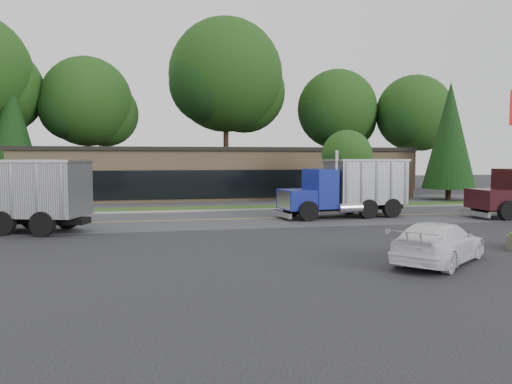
# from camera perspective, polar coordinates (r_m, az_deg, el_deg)

# --- Properties ---
(ground) EXTENTS (140.00, 140.00, 0.00)m
(ground) POSITION_cam_1_polar(r_m,az_deg,el_deg) (19.21, -1.04, -6.47)
(ground) COLOR #35353A
(ground) RESTS_ON ground
(road) EXTENTS (60.00, 8.00, 0.02)m
(road) POSITION_cam_1_polar(r_m,az_deg,el_deg) (28.01, -4.38, -3.17)
(road) COLOR #505054
(road) RESTS_ON ground
(center_line) EXTENTS (60.00, 0.12, 0.01)m
(center_line) POSITION_cam_1_polar(r_m,az_deg,el_deg) (28.01, -4.38, -3.17)
(center_line) COLOR gold
(center_line) RESTS_ON ground
(curb) EXTENTS (60.00, 0.30, 0.12)m
(curb) POSITION_cam_1_polar(r_m,az_deg,el_deg) (32.16, -5.30, -2.25)
(curb) COLOR #9E9E99
(curb) RESTS_ON ground
(grass_verge) EXTENTS (60.00, 3.40, 0.03)m
(grass_verge) POSITION_cam_1_polar(r_m,az_deg,el_deg) (33.94, -5.63, -1.92)
(grass_verge) COLOR #2E4F1B
(grass_verge) RESTS_ON ground
(far_parking) EXTENTS (60.00, 7.00, 0.02)m
(far_parking) POSITION_cam_1_polar(r_m,az_deg,el_deg) (38.89, -6.38, -1.17)
(far_parking) COLOR #505054
(far_parking) RESTS_ON ground
(strip_mall) EXTENTS (32.00, 12.00, 4.00)m
(strip_mall) POSITION_cam_1_polar(r_m,az_deg,el_deg) (44.93, -4.54, 2.09)
(strip_mall) COLOR tan
(strip_mall) RESTS_ON ground
(tree_far_b) EXTENTS (9.45, 8.89, 13.48)m
(tree_far_b) POSITION_cam_1_polar(r_m,az_deg,el_deg) (53.33, -18.59, 9.29)
(tree_far_b) COLOR #382619
(tree_far_b) RESTS_ON ground
(tree_far_c) EXTENTS (12.64, 11.90, 18.04)m
(tree_far_c) POSITION_cam_1_polar(r_m,az_deg,el_deg) (53.88, -3.29, 12.56)
(tree_far_c) COLOR #382619
(tree_far_c) RESTS_ON ground
(tree_far_d) EXTENTS (9.08, 8.54, 12.95)m
(tree_far_d) POSITION_cam_1_polar(r_m,az_deg,el_deg) (55.47, 9.34, 8.88)
(tree_far_d) COLOR #382619
(tree_far_d) RESTS_ON ground
(tree_far_e) EXTENTS (8.62, 8.11, 12.29)m
(tree_far_e) POSITION_cam_1_polar(r_m,az_deg,el_deg) (56.98, 17.68, 8.19)
(tree_far_e) COLOR #382619
(tree_far_e) RESTS_ON ground
(evergreen_left) EXTENTS (4.92, 4.92, 11.19)m
(evergreen_left) POSITION_cam_1_polar(r_m,az_deg,el_deg) (50.26, -26.13, 6.63)
(evergreen_left) COLOR #382619
(evergreen_left) RESTS_ON ground
(evergreen_right) EXTENTS (4.20, 4.20, 9.55)m
(evergreen_right) POSITION_cam_1_polar(r_m,az_deg,el_deg) (43.47, 21.27, 6.05)
(evergreen_right) COLOR #382619
(evergreen_right) RESTS_ON ground
(tree_verge) EXTENTS (3.81, 3.58, 5.43)m
(tree_verge) POSITION_cam_1_polar(r_m,az_deg,el_deg) (36.23, 10.39, 3.87)
(tree_verge) COLOR #382619
(tree_verge) RESTS_ON ground
(dump_truck_red) EXTENTS (9.20, 5.02, 3.36)m
(dump_truck_red) POSITION_cam_1_polar(r_m,az_deg,el_deg) (26.01, -26.92, -0.14)
(dump_truck_red) COLOR black
(dump_truck_red) RESTS_ON ground
(dump_truck_blue) EXTENTS (7.61, 3.41, 3.36)m
(dump_truck_blue) POSITION_cam_1_polar(r_m,az_deg,el_deg) (29.54, 10.65, 0.65)
(dump_truck_blue) COLOR black
(dump_truck_blue) RESTS_ON ground
(rally_car) EXTENTS (4.85, 4.46, 1.36)m
(rally_car) POSITION_cam_1_polar(r_m,az_deg,el_deg) (17.54, 20.11, -5.46)
(rally_car) COLOR white
(rally_car) RESTS_ON ground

